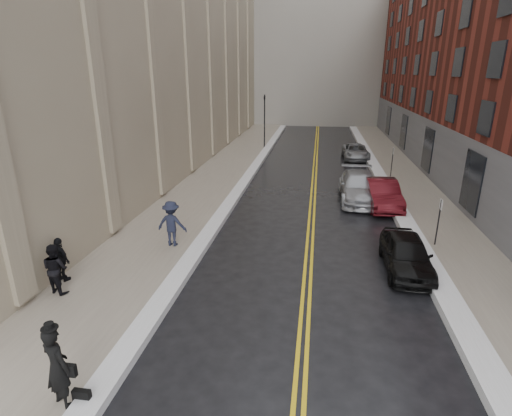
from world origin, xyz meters
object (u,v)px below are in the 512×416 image
(car_black, at_px, (406,254))
(car_maroon, at_px, (382,194))
(pedestrian_a, at_px, (55,268))
(pedestrian_b, at_px, (172,224))
(car_silver_near, at_px, (359,187))
(pedestrian_main, at_px, (57,367))
(car_silver_far, at_px, (355,152))
(pedestrian_c, at_px, (61,260))

(car_black, xyz_separation_m, car_maroon, (0.15, 7.77, 0.07))
(pedestrian_a, distance_m, pedestrian_b, 5.00)
(car_black, bearing_deg, car_silver_near, 96.62)
(car_maroon, relative_size, pedestrian_b, 2.36)
(car_maroon, bearing_deg, pedestrian_a, -140.08)
(pedestrian_main, bearing_deg, pedestrian_b, -63.92)
(car_silver_near, distance_m, pedestrian_b, 11.94)
(car_silver_far, xyz_separation_m, pedestrian_main, (-8.72, -29.10, 0.51))
(car_silver_far, distance_m, pedestrian_c, 26.82)
(car_black, distance_m, pedestrian_c, 12.76)
(car_silver_near, xyz_separation_m, pedestrian_a, (-11.10, -12.62, 0.22))
(pedestrian_c, bearing_deg, pedestrian_main, 146.76)
(car_silver_near, bearing_deg, car_silver_far, 86.56)
(car_silver_far, height_order, pedestrian_c, pedestrian_c)
(car_silver_far, relative_size, pedestrian_b, 2.31)
(car_silver_near, bearing_deg, car_maroon, -44.39)
(car_black, height_order, car_silver_near, car_silver_near)
(car_black, height_order, pedestrian_b, pedestrian_b)
(car_black, xyz_separation_m, car_silver_far, (-0.28, 20.92, -0.06))
(car_black, xyz_separation_m, pedestrian_main, (-9.00, -8.18, 0.45))
(car_maroon, xyz_separation_m, pedestrian_a, (-12.24, -11.50, 0.25))
(car_silver_near, relative_size, pedestrian_c, 3.38)
(pedestrian_main, bearing_deg, car_maroon, -97.52)
(pedestrian_c, bearing_deg, car_black, -142.93)
(car_silver_far, bearing_deg, pedestrian_b, -116.41)
(car_silver_near, distance_m, car_silver_far, 12.06)
(car_silver_near, relative_size, pedestrian_b, 2.80)
(car_maroon, distance_m, car_silver_near, 1.60)
(pedestrian_a, height_order, pedestrian_c, pedestrian_a)
(car_black, height_order, pedestrian_c, pedestrian_c)
(car_maroon, bearing_deg, pedestrian_b, -146.82)
(car_black, height_order, car_maroon, car_maroon)
(car_maroon, distance_m, car_silver_far, 13.16)
(pedestrian_c, bearing_deg, pedestrian_b, -104.77)
(car_black, height_order, car_silver_far, car_black)
(car_black, relative_size, car_maroon, 0.88)
(car_maroon, height_order, car_silver_far, car_maroon)
(pedestrian_a, bearing_deg, pedestrian_main, 143.16)
(car_silver_near, distance_m, pedestrian_c, 16.47)
(car_silver_far, distance_m, pedestrian_b, 22.37)
(pedestrian_b, bearing_deg, pedestrian_main, 96.71)
(car_black, xyz_separation_m, pedestrian_a, (-12.10, -3.73, 0.33))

